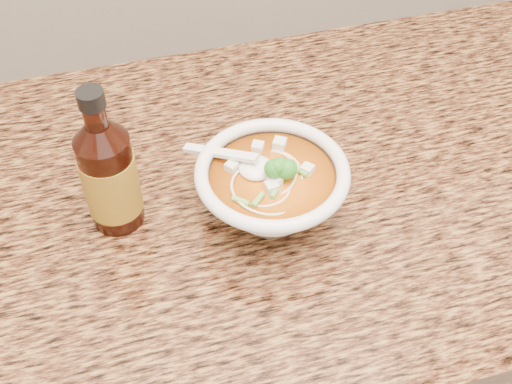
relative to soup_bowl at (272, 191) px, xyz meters
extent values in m
cube|color=#341A0F|center=(0.06, 0.07, -0.51)|extent=(4.00, 0.65, 0.86)
cube|color=olive|center=(0.06, 0.07, -0.06)|extent=(4.00, 0.68, 0.04)
cylinder|color=white|center=(0.00, 0.00, -0.04)|extent=(0.08, 0.08, 0.01)
torus|color=white|center=(0.00, 0.00, 0.03)|extent=(0.19, 0.19, 0.02)
torus|color=beige|center=(-0.01, 0.01, 0.03)|extent=(0.11, 0.11, 0.00)
torus|color=beige|center=(0.01, -0.01, 0.02)|extent=(0.08, 0.08, 0.00)
torus|color=beige|center=(0.01, 0.01, 0.02)|extent=(0.12, 0.12, 0.00)
torus|color=beige|center=(-0.01, -0.01, 0.02)|extent=(0.12, 0.12, 0.00)
torus|color=beige|center=(-0.01, 0.00, 0.02)|extent=(0.12, 0.12, 0.00)
torus|color=beige|center=(-0.01, -0.01, 0.02)|extent=(0.11, 0.11, 0.00)
torus|color=beige|center=(-0.01, -0.01, 0.02)|extent=(0.09, 0.09, 0.00)
cube|color=silver|center=(0.02, -0.01, 0.03)|extent=(0.02, 0.02, 0.02)
cube|color=silver|center=(-0.03, 0.04, 0.03)|extent=(0.02, 0.02, 0.01)
cube|color=silver|center=(0.01, -0.02, 0.03)|extent=(0.02, 0.02, 0.01)
cube|color=silver|center=(0.03, -0.03, 0.03)|extent=(0.02, 0.02, 0.01)
cube|color=silver|center=(0.02, 0.00, 0.03)|extent=(0.02, 0.02, 0.01)
cube|color=silver|center=(-0.04, -0.03, 0.03)|extent=(0.02, 0.02, 0.02)
ellipsoid|color=#196014|center=(0.01, -0.01, 0.04)|extent=(0.03, 0.03, 0.03)
cylinder|color=#69B646|center=(-0.04, -0.01, 0.03)|extent=(0.01, 0.02, 0.01)
cylinder|color=#69B646|center=(0.03, -0.05, 0.03)|extent=(0.02, 0.01, 0.01)
cylinder|color=#69B646|center=(-0.03, 0.02, 0.03)|extent=(0.02, 0.01, 0.01)
cylinder|color=#69B646|center=(0.01, 0.02, 0.03)|extent=(0.02, 0.01, 0.01)
cylinder|color=#69B646|center=(-0.03, -0.01, 0.03)|extent=(0.01, 0.02, 0.01)
cylinder|color=#69B646|center=(-0.03, 0.01, 0.03)|extent=(0.02, 0.02, 0.01)
ellipsoid|color=white|center=(-0.02, 0.01, 0.03)|extent=(0.04, 0.04, 0.02)
cube|color=white|center=(-0.05, 0.04, 0.04)|extent=(0.08, 0.07, 0.03)
cylinder|color=#340F07|center=(-0.19, 0.05, 0.02)|extent=(0.08, 0.08, 0.13)
cylinder|color=#340F07|center=(-0.19, 0.05, 0.12)|extent=(0.03, 0.03, 0.03)
cylinder|color=black|center=(-0.19, 0.05, 0.15)|extent=(0.04, 0.04, 0.02)
cylinder|color=red|center=(-0.19, 0.05, 0.02)|extent=(0.09, 0.09, 0.08)
camera|label=1|loc=(-0.16, -0.50, 0.57)|focal=45.00mm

